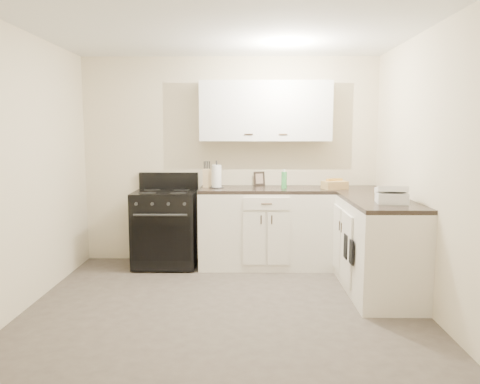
{
  "coord_description": "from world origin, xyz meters",
  "views": [
    {
      "loc": [
        0.18,
        -3.98,
        1.59
      ],
      "look_at": [
        0.13,
        0.85,
        0.97
      ],
      "focal_mm": 35.0,
      "sensor_mm": 36.0,
      "label": 1
    }
  ],
  "objects_px": {
    "wicker_basket": "(335,185)",
    "countertop_grill": "(391,198)",
    "knife_block": "(207,178)",
    "paper_towel": "(217,176)",
    "stove": "(166,228)"
  },
  "relations": [
    {
      "from": "knife_block",
      "to": "paper_towel",
      "type": "relative_size",
      "value": 0.82
    },
    {
      "from": "paper_towel",
      "to": "countertop_grill",
      "type": "xyz_separation_m",
      "value": [
        1.69,
        -1.2,
        -0.09
      ]
    },
    {
      "from": "stove",
      "to": "wicker_basket",
      "type": "xyz_separation_m",
      "value": [
        1.99,
        -0.05,
        0.52
      ]
    },
    {
      "from": "stove",
      "to": "wicker_basket",
      "type": "height_order",
      "value": "wicker_basket"
    },
    {
      "from": "stove",
      "to": "paper_towel",
      "type": "height_order",
      "value": "paper_towel"
    },
    {
      "from": "paper_towel",
      "to": "knife_block",
      "type": "bearing_deg",
      "value": 157.59
    },
    {
      "from": "stove",
      "to": "knife_block",
      "type": "height_order",
      "value": "knife_block"
    },
    {
      "from": "knife_block",
      "to": "paper_towel",
      "type": "xyz_separation_m",
      "value": [
        0.12,
        -0.05,
        0.02
      ]
    },
    {
      "from": "wicker_basket",
      "to": "countertop_grill",
      "type": "xyz_separation_m",
      "value": [
        0.31,
        -1.11,
        0.0
      ]
    },
    {
      "from": "knife_block",
      "to": "countertop_grill",
      "type": "xyz_separation_m",
      "value": [
        1.81,
        -1.25,
        -0.06
      ]
    },
    {
      "from": "stove",
      "to": "knife_block",
      "type": "distance_m",
      "value": 0.77
    },
    {
      "from": "stove",
      "to": "countertop_grill",
      "type": "xyz_separation_m",
      "value": [
        2.3,
        -1.16,
        0.53
      ]
    },
    {
      "from": "wicker_basket",
      "to": "countertop_grill",
      "type": "height_order",
      "value": "countertop_grill"
    },
    {
      "from": "stove",
      "to": "countertop_grill",
      "type": "relative_size",
      "value": 3.28
    },
    {
      "from": "knife_block",
      "to": "countertop_grill",
      "type": "height_order",
      "value": "knife_block"
    }
  ]
}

